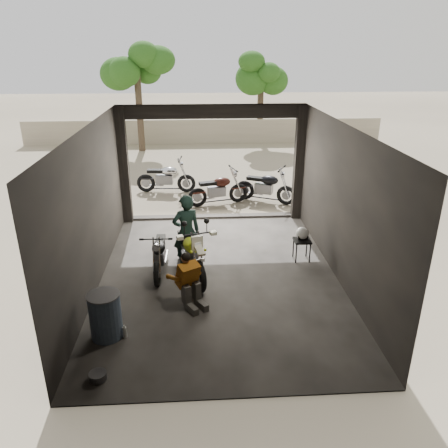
{
  "coord_description": "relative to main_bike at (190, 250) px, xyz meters",
  "views": [
    {
      "loc": [
        -0.41,
        -8.22,
        4.59
      ],
      "look_at": [
        0.14,
        0.6,
        0.99
      ],
      "focal_mm": 35.0,
      "sensor_mm": 36.0,
      "label": 1
    }
  ],
  "objects": [
    {
      "name": "tree_left",
      "position": [
        -2.39,
        12.37,
        3.37
      ],
      "size": [
        2.2,
        2.2,
        5.6
      ],
      "color": "#382B1E",
      "rests_on": "ground"
    },
    {
      "name": "mechanic",
      "position": [
        0.03,
        -1.22,
        -0.1
      ],
      "size": [
        0.82,
        0.88,
        1.02
      ],
      "primitive_type": null,
      "rotation": [
        0.0,
        0.0,
        0.55
      ],
      "color": "#B46918",
      "rests_on": "ground"
    },
    {
      "name": "outside_bike_b",
      "position": [
        0.82,
        4.52,
        -0.04
      ],
      "size": [
        1.81,
        1.12,
        1.14
      ],
      "primitive_type": null,
      "rotation": [
        0.0,
        0.0,
        1.84
      ],
      "color": "#38140D",
      "rests_on": "ground"
    },
    {
      "name": "oil_drum",
      "position": [
        -1.39,
        -2.08,
        -0.2
      ],
      "size": [
        0.7,
        0.7,
        0.82
      ],
      "primitive_type": "cylinder",
      "rotation": [
        0.0,
        0.0,
        -0.43
      ],
      "color": "#3B4C63",
      "rests_on": "ground"
    },
    {
      "name": "rider",
      "position": [
        -0.07,
        0.4,
        0.24
      ],
      "size": [
        0.71,
        0.57,
        1.7
      ],
      "primitive_type": "imported",
      "rotation": [
        0.0,
        0.0,
        3.43
      ],
      "color": "black",
      "rests_on": "ground"
    },
    {
      "name": "left_bike",
      "position": [
        -0.66,
        0.18,
        -0.11
      ],
      "size": [
        0.64,
        1.5,
        1.01
      ],
      "primitive_type": null,
      "rotation": [
        0.0,
        0.0,
        -0.02
      ],
      "color": "black",
      "rests_on": "ground"
    },
    {
      "name": "helmet",
      "position": [
        2.54,
        0.6,
        0.05
      ],
      "size": [
        0.32,
        0.33,
        0.29
      ],
      "primitive_type": "ellipsoid",
      "rotation": [
        0.0,
        0.0,
        0.05
      ],
      "color": "silver",
      "rests_on": "stool"
    },
    {
      "name": "garage",
      "position": [
        0.61,
        0.42,
        0.67
      ],
      "size": [
        7.0,
        7.13,
        3.2
      ],
      "color": "#2D2B28",
      "rests_on": "ground"
    },
    {
      "name": "stool",
      "position": [
        2.54,
        0.56,
        -0.17
      ],
      "size": [
        0.38,
        0.38,
        0.52
      ],
      "rotation": [
        0.0,
        0.0,
        -0.41
      ],
      "color": "black",
      "rests_on": "ground"
    },
    {
      "name": "tree_right",
      "position": [
        3.41,
        13.87,
        2.95
      ],
      "size": [
        2.2,
        2.2,
        5.0
      ],
      "color": "#382B1E",
      "rests_on": "ground"
    },
    {
      "name": "outside_bike_a",
      "position": [
        -0.87,
        5.88,
        -0.03
      ],
      "size": [
        1.78,
        0.86,
        1.17
      ],
      "primitive_type": null,
      "rotation": [
        0.0,
        0.0,
        1.48
      ],
      "color": "black",
      "rests_on": "ground"
    },
    {
      "name": "ground",
      "position": [
        0.61,
        -0.13,
        -0.61
      ],
      "size": [
        80.0,
        80.0,
        0.0
      ],
      "primitive_type": "plane",
      "color": "#7A6D56",
      "rests_on": "ground"
    },
    {
      "name": "sign_post",
      "position": [
        3.8,
        4.61,
        0.91
      ],
      "size": [
        0.76,
        0.08,
        2.27
      ],
      "rotation": [
        0.0,
        0.0,
        -0.35
      ],
      "color": "black",
      "rests_on": "ground"
    },
    {
      "name": "outside_bike_c",
      "position": [
        2.32,
        4.66,
        -0.03
      ],
      "size": [
        1.86,
        1.4,
        1.17
      ],
      "primitive_type": null,
      "rotation": [
        0.0,
        0.0,
        1.11
      ],
      "color": "black",
      "rests_on": "ground"
    },
    {
      "name": "boundary_wall",
      "position": [
        0.61,
        13.87,
        -0.01
      ],
      "size": [
        18.0,
        0.3,
        1.2
      ],
      "primitive_type": "cube",
      "color": "gray",
      "rests_on": "ground"
    },
    {
      "name": "main_bike",
      "position": [
        0.0,
        0.0,
        0.0
      ],
      "size": [
        1.23,
        1.98,
        1.23
      ],
      "primitive_type": null,
      "rotation": [
        0.0,
        0.0,
        0.28
      ],
      "color": "#ECE8C7",
      "rests_on": "ground"
    }
  ]
}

